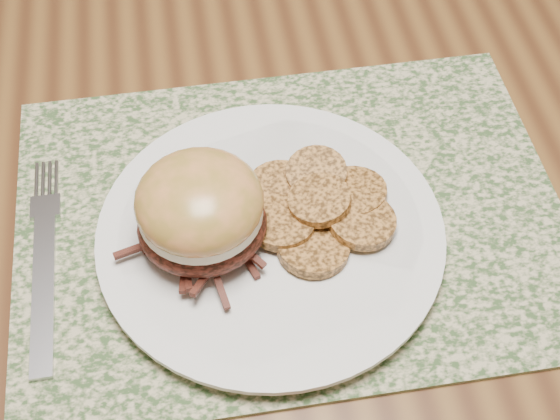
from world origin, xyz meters
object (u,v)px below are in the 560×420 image
object	(u,v)px
dining_table	(459,140)
fork	(44,259)
dinner_plate	(271,235)
pork_sandwich	(200,211)

from	to	relation	value
dining_table	fork	world-z (taller)	fork
dinner_plate	pork_sandwich	xyz separation A→B (m)	(-0.05, -0.00, 0.04)
dining_table	dinner_plate	bearing A→B (deg)	-145.28
dining_table	fork	size ratio (longest dim) A/B	7.30
pork_sandwich	fork	size ratio (longest dim) A/B	0.49
dining_table	pork_sandwich	size ratio (longest dim) A/B	15.00
pork_sandwich	dining_table	bearing A→B (deg)	29.64
fork	dining_table	bearing A→B (deg)	19.58
dinner_plate	pork_sandwich	world-z (taller)	pork_sandwich
dining_table	fork	distance (m)	0.43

